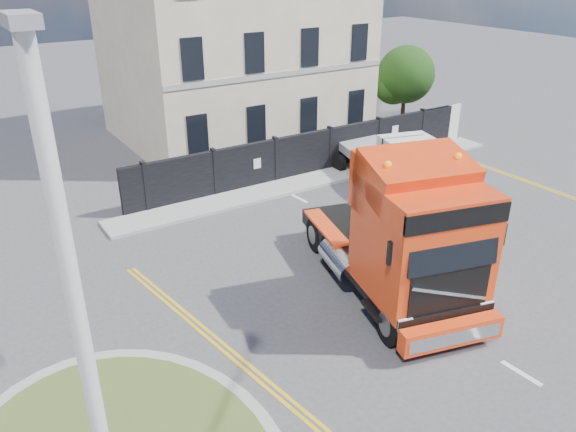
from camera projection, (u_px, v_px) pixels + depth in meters
ground at (320, 303)px, 16.61m from camera, size 120.00×120.00×0.00m
hoarding_fence at (322, 151)px, 26.24m from camera, size 18.80×0.25×2.00m
georgian_building at (232, 28)px, 29.65m from camera, size 12.30×10.30×12.80m
tree at (403, 77)px, 31.56m from camera, size 3.20×3.20×4.80m
pavement_far at (323, 178)px, 25.68m from camera, size 20.00×1.60×0.12m
truck at (407, 240)px, 15.82m from camera, size 4.63×8.06×4.55m
flatbed_pickup at (398, 159)px, 24.51m from camera, size 3.54×5.93×2.29m
lamppost_island at (92, 390)px, 6.70m from camera, size 0.27×0.55×8.92m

